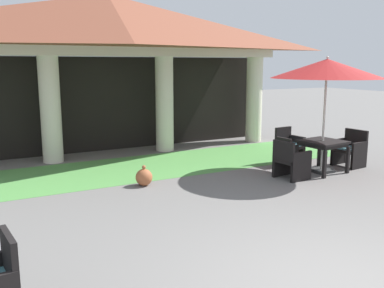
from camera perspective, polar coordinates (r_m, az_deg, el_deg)
background_pavilion at (r=11.65m, az=-11.15°, el=13.97°), size 10.53×2.67×4.19m
lawn_strip at (r=10.32m, az=-7.72°, el=-3.19°), size 12.33×2.53×0.01m
patio_table_mid_left at (r=10.20m, az=16.96°, el=-0.14°), size 0.96×0.96×0.73m
patio_umbrella_mid_left at (r=10.03m, az=17.49°, el=9.46°), size 2.47×2.47×2.62m
patio_chair_mid_left_west at (r=9.48m, az=12.97°, el=-2.19°), size 0.64×0.66×0.84m
patio_chair_mid_left_east at (r=11.05m, az=20.26°, el=-0.71°), size 0.62×0.69×0.88m
patio_chair_mid_left_north at (r=10.89m, az=12.74°, el=-0.38°), size 0.59×0.59×0.89m
terracotta_urn at (r=8.81m, az=-6.39°, el=-4.41°), size 0.34×0.34×0.43m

